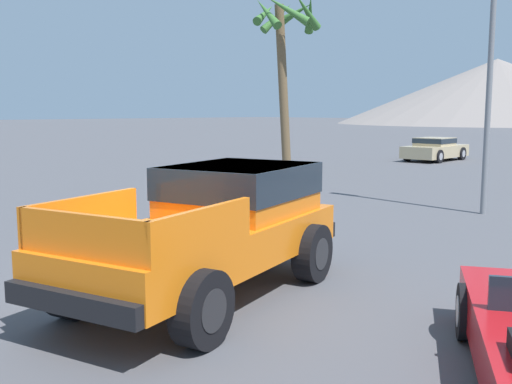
% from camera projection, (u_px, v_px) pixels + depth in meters
% --- Properties ---
extents(ground_plane, '(320.00, 320.00, 0.00)m').
position_uv_depth(ground_plane, '(201.00, 285.00, 8.95)').
color(ground_plane, '#4C4C51').
extents(orange_pickup_truck, '(3.26, 5.36, 1.79)m').
position_uv_depth(orange_pickup_truck, '(218.00, 221.00, 8.54)').
color(orange_pickup_truck, orange).
rests_on(orange_pickup_truck, ground_plane).
extents(parked_car_tan, '(2.11, 4.39, 1.20)m').
position_uv_depth(parked_car_tan, '(435.00, 149.00, 31.06)').
color(parked_car_tan, tan).
rests_on(parked_car_tan, ground_plane).
extents(street_lamp_post, '(0.90, 0.24, 8.29)m').
position_uv_depth(street_lamp_post, '(493.00, 13.00, 14.46)').
color(street_lamp_post, slate).
rests_on(street_lamp_post, ground_plane).
extents(palm_tree_tall, '(2.90, 2.72, 7.14)m').
position_uv_depth(palm_tree_tall, '(285.00, 40.00, 23.96)').
color(palm_tree_tall, brown).
rests_on(palm_tree_tall, ground_plane).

